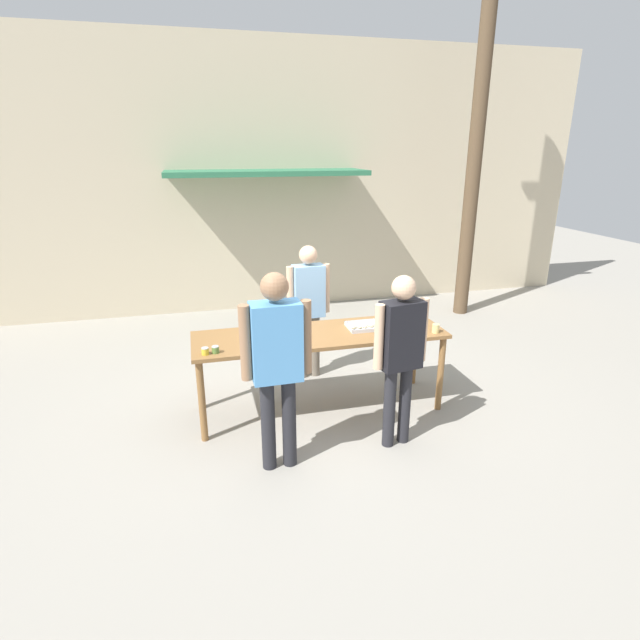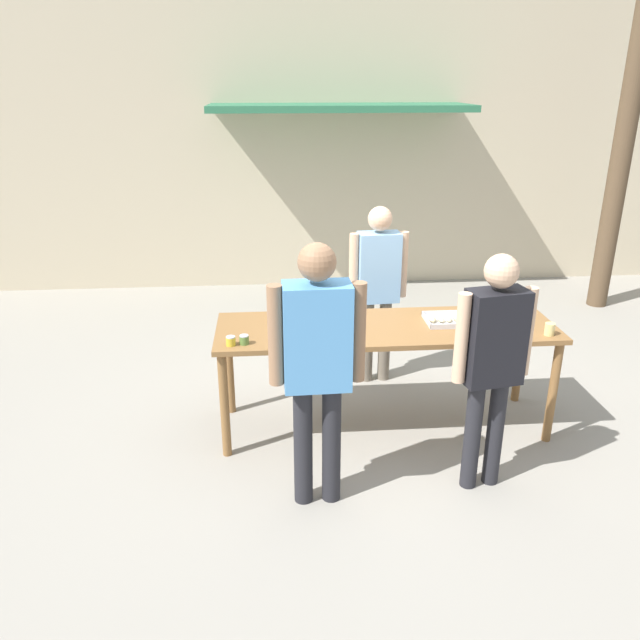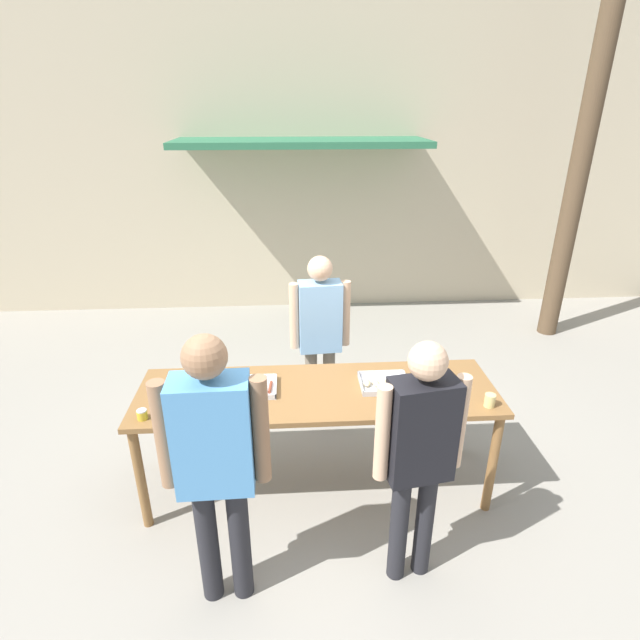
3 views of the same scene
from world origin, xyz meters
The scene contains 12 objects.
ground_plane centered at (0.00, 0.00, 0.00)m, with size 24.00×24.00×0.00m, color gray.
building_facade_back centered at (0.00, 3.98, 2.26)m, with size 12.00×1.11×4.50m.
serving_table centered at (0.00, 0.00, 0.81)m, with size 2.69×0.81×0.90m.
food_tray_sausages centered at (-0.53, 0.04, 0.92)m, with size 0.44×0.31×0.04m.
food_tray_buns centered at (0.51, 0.04, 0.92)m, with size 0.37×0.31×0.05m.
condiment_jar_mustard centered at (-1.21, -0.29, 0.94)m, with size 0.07×0.07×0.07m.
condiment_jar_ketchup centered at (-1.11, -0.27, 0.94)m, with size 0.07×0.07×0.07m.
beer_cup centered at (1.21, -0.29, 0.95)m, with size 0.08×0.08×0.09m.
person_server_behind_table centered at (0.07, 0.86, 1.02)m, with size 0.54×0.23×1.69m.
person_customer_holding_hotdog centered at (-0.62, -0.94, 1.10)m, with size 0.62×0.24×1.83m.
person_customer_with_cup centered at (0.55, -0.86, 1.03)m, with size 0.56×0.28×1.71m.
utility_pole centered at (3.29, 2.75, 3.04)m, with size 1.10×0.24×5.94m.
Camera 1 is at (-1.24, -4.83, 2.78)m, focal length 28.00 mm.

